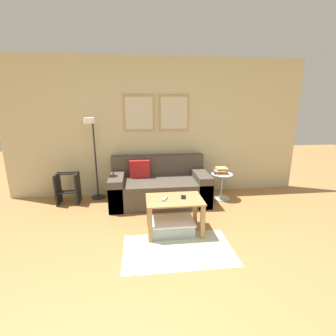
{
  "coord_description": "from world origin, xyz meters",
  "views": [
    {
      "loc": [
        -0.36,
        -1.51,
        1.74
      ],
      "look_at": [
        0.04,
        1.79,
        0.85
      ],
      "focal_mm": 26.0,
      "sensor_mm": 36.0,
      "label": 1
    }
  ],
  "objects_px": {
    "cell_phone": "(183,197)",
    "book_stack": "(221,171)",
    "couch": "(159,186)",
    "coffee_table": "(174,207)",
    "step_stool": "(68,188)",
    "side_table": "(221,184)",
    "storage_bin": "(172,226)",
    "floor_lamp": "(93,149)",
    "remote_control": "(165,199)"
  },
  "relations": [
    {
      "from": "cell_phone",
      "to": "step_stool",
      "type": "xyz_separation_m",
      "value": [
        -1.86,
        1.18,
        -0.2
      ]
    },
    {
      "from": "remote_control",
      "to": "cell_phone",
      "type": "xyz_separation_m",
      "value": [
        0.26,
        0.04,
        -0.01
      ]
    },
    {
      "from": "couch",
      "to": "book_stack",
      "type": "xyz_separation_m",
      "value": [
        1.14,
        -0.01,
        0.26
      ]
    },
    {
      "from": "storage_bin",
      "to": "floor_lamp",
      "type": "height_order",
      "value": "floor_lamp"
    },
    {
      "from": "storage_bin",
      "to": "step_stool",
      "type": "bearing_deg",
      "value": 143.76
    },
    {
      "from": "couch",
      "to": "step_stool",
      "type": "relative_size",
      "value": 3.13
    },
    {
      "from": "storage_bin",
      "to": "cell_phone",
      "type": "relative_size",
      "value": 4.22
    },
    {
      "from": "coffee_table",
      "to": "step_stool",
      "type": "height_order",
      "value": "step_stool"
    },
    {
      "from": "book_stack",
      "to": "remote_control",
      "type": "xyz_separation_m",
      "value": [
        -1.15,
        -1.12,
        -0.04
      ]
    },
    {
      "from": "step_stool",
      "to": "side_table",
      "type": "bearing_deg",
      "value": -2.23
    },
    {
      "from": "couch",
      "to": "remote_control",
      "type": "height_order",
      "value": "couch"
    },
    {
      "from": "side_table",
      "to": "step_stool",
      "type": "xyz_separation_m",
      "value": [
        -2.77,
        0.11,
        -0.0
      ]
    },
    {
      "from": "remote_control",
      "to": "step_stool",
      "type": "bearing_deg",
      "value": 166.23
    },
    {
      "from": "floor_lamp",
      "to": "step_stool",
      "type": "xyz_separation_m",
      "value": [
        -0.48,
        -0.05,
        -0.68
      ]
    },
    {
      "from": "remote_control",
      "to": "coffee_table",
      "type": "bearing_deg",
      "value": 28.25
    },
    {
      "from": "couch",
      "to": "coffee_table",
      "type": "xyz_separation_m",
      "value": [
        0.12,
        -1.12,
        0.09
      ]
    },
    {
      "from": "storage_bin",
      "to": "book_stack",
      "type": "height_order",
      "value": "book_stack"
    },
    {
      "from": "book_stack",
      "to": "cell_phone",
      "type": "relative_size",
      "value": 1.8
    },
    {
      "from": "remote_control",
      "to": "couch",
      "type": "bearing_deg",
      "value": 112.86
    },
    {
      "from": "side_table",
      "to": "book_stack",
      "type": "distance_m",
      "value": 0.25
    },
    {
      "from": "cell_phone",
      "to": "book_stack",
      "type": "bearing_deg",
      "value": 60.94
    },
    {
      "from": "storage_bin",
      "to": "cell_phone",
      "type": "height_order",
      "value": "cell_phone"
    },
    {
      "from": "coffee_table",
      "to": "cell_phone",
      "type": "height_order",
      "value": "cell_phone"
    },
    {
      "from": "side_table",
      "to": "book_stack",
      "type": "relative_size",
      "value": 1.92
    },
    {
      "from": "book_stack",
      "to": "couch",
      "type": "bearing_deg",
      "value": 179.39
    },
    {
      "from": "storage_bin",
      "to": "side_table",
      "type": "relative_size",
      "value": 1.22
    },
    {
      "from": "couch",
      "to": "remote_control",
      "type": "xyz_separation_m",
      "value": [
        -0.01,
        -1.13,
        0.22
      ]
    },
    {
      "from": "book_stack",
      "to": "remote_control",
      "type": "distance_m",
      "value": 1.61
    },
    {
      "from": "storage_bin",
      "to": "book_stack",
      "type": "distance_m",
      "value": 1.62
    },
    {
      "from": "couch",
      "to": "coffee_table",
      "type": "height_order",
      "value": "couch"
    },
    {
      "from": "step_stool",
      "to": "cell_phone",
      "type": "bearing_deg",
      "value": -32.36
    },
    {
      "from": "couch",
      "to": "cell_phone",
      "type": "height_order",
      "value": "couch"
    },
    {
      "from": "cell_phone",
      "to": "couch",
      "type": "bearing_deg",
      "value": 113.22
    },
    {
      "from": "coffee_table",
      "to": "remote_control",
      "type": "relative_size",
      "value": 5.09
    },
    {
      "from": "book_stack",
      "to": "cell_phone",
      "type": "xyz_separation_m",
      "value": [
        -0.89,
        -1.08,
        -0.05
      ]
    },
    {
      "from": "coffee_table",
      "to": "remote_control",
      "type": "height_order",
      "value": "remote_control"
    },
    {
      "from": "couch",
      "to": "storage_bin",
      "type": "bearing_deg",
      "value": -85.95
    },
    {
      "from": "coffee_table",
      "to": "floor_lamp",
      "type": "distance_m",
      "value": 1.87
    },
    {
      "from": "couch",
      "to": "coffee_table",
      "type": "bearing_deg",
      "value": -84.12
    },
    {
      "from": "coffee_table",
      "to": "cell_phone",
      "type": "bearing_deg",
      "value": 14.0
    },
    {
      "from": "side_table",
      "to": "storage_bin",
      "type": "bearing_deg",
      "value": -133.58
    },
    {
      "from": "coffee_table",
      "to": "book_stack",
      "type": "xyz_separation_m",
      "value": [
        1.02,
        1.11,
        0.17
      ]
    },
    {
      "from": "coffee_table",
      "to": "storage_bin",
      "type": "relative_size",
      "value": 1.29
    },
    {
      "from": "side_table",
      "to": "step_stool",
      "type": "height_order",
      "value": "step_stool"
    },
    {
      "from": "storage_bin",
      "to": "remote_control",
      "type": "bearing_deg",
      "value": 167.41
    },
    {
      "from": "couch",
      "to": "cell_phone",
      "type": "xyz_separation_m",
      "value": [
        0.25,
        -1.09,
        0.21
      ]
    },
    {
      "from": "storage_bin",
      "to": "book_stack",
      "type": "relative_size",
      "value": 2.35
    },
    {
      "from": "couch",
      "to": "floor_lamp",
      "type": "height_order",
      "value": "floor_lamp"
    },
    {
      "from": "side_table",
      "to": "cell_phone",
      "type": "height_order",
      "value": "cell_phone"
    },
    {
      "from": "storage_bin",
      "to": "side_table",
      "type": "xyz_separation_m",
      "value": [
        1.08,
        1.13,
        0.2
      ]
    }
  ]
}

